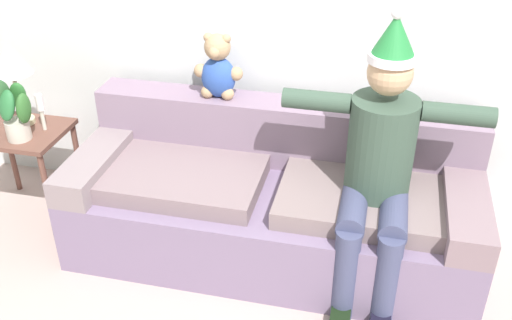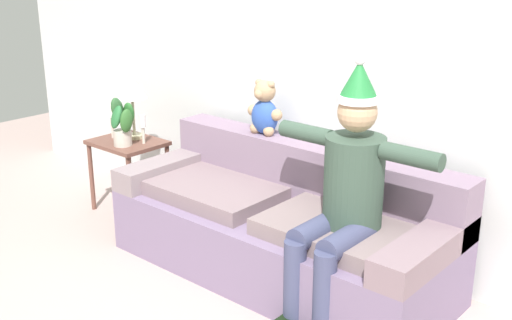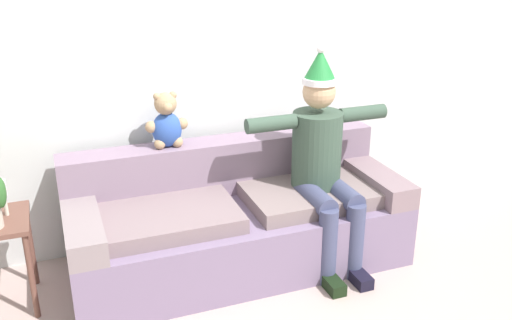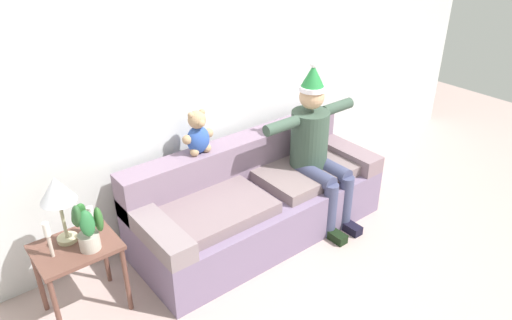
{
  "view_description": "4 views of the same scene",
  "coord_description": "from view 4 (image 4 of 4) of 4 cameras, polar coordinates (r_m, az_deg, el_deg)",
  "views": [
    {
      "loc": [
        0.53,
        -1.71,
        2.26
      ],
      "look_at": [
        -0.05,
        0.79,
        0.72
      ],
      "focal_mm": 41.2,
      "sensor_mm": 36.0,
      "label": 1
    },
    {
      "loc": [
        2.35,
        -1.95,
        2.04
      ],
      "look_at": [
        -0.16,
        0.94,
        0.76
      ],
      "focal_mm": 44.67,
      "sensor_mm": 36.0,
      "label": 2
    },
    {
      "loc": [
        -1.12,
        -2.29,
        2.12
      ],
      "look_at": [
        0.06,
        0.81,
        0.83
      ],
      "focal_mm": 39.68,
      "sensor_mm": 36.0,
      "label": 3
    },
    {
      "loc": [
        -2.25,
        -1.8,
        2.68
      ],
      "look_at": [
        -0.07,
        0.94,
        0.79
      ],
      "focal_mm": 33.72,
      "sensor_mm": 36.0,
      "label": 4
    }
  ],
  "objects": [
    {
      "name": "potted_plant",
      "position": [
        3.42,
        -19.44,
        -7.47
      ],
      "size": [
        0.21,
        0.24,
        0.39
      ],
      "color": "#BEB4A6",
      "rests_on": "side_table"
    },
    {
      "name": "candle_short",
      "position": [
        3.56,
        -18.96,
        -6.42
      ],
      "size": [
        0.04,
        0.04,
        0.23
      ],
      "color": "beige",
      "rests_on": "side_table"
    },
    {
      "name": "teddy_bear",
      "position": [
        3.99,
        -6.9,
        3.06
      ],
      "size": [
        0.29,
        0.17,
        0.38
      ],
      "color": "#2E50A7",
      "rests_on": "couch"
    },
    {
      "name": "back_wall",
      "position": [
        4.25,
        -4.51,
        10.06
      ],
      "size": [
        7.0,
        0.1,
        2.7
      ],
      "primitive_type": "cube",
      "color": "silver",
      "rests_on": "ground_plane"
    },
    {
      "name": "candle_tall",
      "position": [
        3.44,
        -23.47,
        -8.17
      ],
      "size": [
        0.04,
        0.04,
        0.27
      ],
      "color": "beige",
      "rests_on": "side_table"
    },
    {
      "name": "couch",
      "position": [
        4.31,
        0.01,
        -4.77
      ],
      "size": [
        2.26,
        0.9,
        0.82
      ],
      "color": "slate",
      "rests_on": "ground_plane"
    },
    {
      "name": "side_table",
      "position": [
        3.64,
        -20.4,
        -10.71
      ],
      "size": [
        0.55,
        0.45,
        0.59
      ],
      "color": "brown",
      "rests_on": "ground_plane"
    },
    {
      "name": "ground_plane",
      "position": [
        3.94,
        9.64,
        -15.04
      ],
      "size": [
        10.0,
        10.0,
        0.0
      ],
      "primitive_type": "plane",
      "color": "#B29892"
    },
    {
      "name": "person_seated",
      "position": [
        4.32,
        7.2,
        1.77
      ],
      "size": [
        1.02,
        0.77,
        1.51
      ],
      "color": "#374C3E",
      "rests_on": "ground_plane"
    },
    {
      "name": "table_lamp",
      "position": [
        3.44,
        -22.55,
        -3.6
      ],
      "size": [
        0.24,
        0.24,
        0.51
      ],
      "color": "#BEB88C",
      "rests_on": "side_table"
    }
  ]
}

